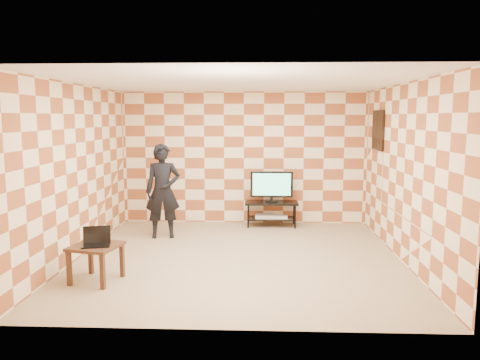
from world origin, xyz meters
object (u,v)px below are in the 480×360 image
(tv_stand, at_px, (271,208))
(person, at_px, (163,191))
(tv, at_px, (272,185))
(side_table, at_px, (96,251))

(tv_stand, bearing_deg, person, -154.59)
(tv, bearing_deg, tv_stand, 90.17)
(tv_stand, height_order, tv, tv)
(tv_stand, distance_m, tv, 0.47)
(tv, height_order, side_table, tv)
(tv_stand, xyz_separation_m, side_table, (-2.42, -3.29, 0.04))
(tv_stand, bearing_deg, tv, -89.83)
(tv_stand, relative_size, person, 0.62)
(side_table, height_order, person, person)
(side_table, bearing_deg, tv_stand, 53.68)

